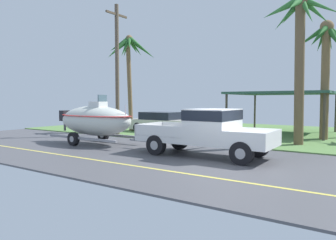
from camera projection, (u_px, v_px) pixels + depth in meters
name	position (u px, v px, depth m)	size (l,w,h in m)	color
ground	(283.00, 139.00, 17.60)	(36.00, 22.00, 0.11)	#4C4C51
pickup_truck_towing	(212.00, 130.00, 12.06)	(5.61, 2.06, 1.84)	silver
boat_on_trailer	(95.00, 120.00, 15.61)	(5.69, 2.19, 2.44)	gray
parked_sedan_near	(162.00, 123.00, 21.19)	(4.39, 1.84, 1.38)	beige
carport_awning	(284.00, 94.00, 20.19)	(6.00, 5.93, 2.70)	#4C4238
palm_tree_near_left	(299.00, 33.00, 14.62)	(3.39, 3.36, 7.20)	brown
palm_tree_mid	(129.00, 54.00, 21.66)	(3.11, 3.37, 6.67)	brown
palm_tree_far_left	(326.00, 54.00, 16.74)	(3.25, 2.87, 6.42)	brown
utility_pole	(117.00, 68.00, 19.46)	(0.24, 1.80, 8.03)	brown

